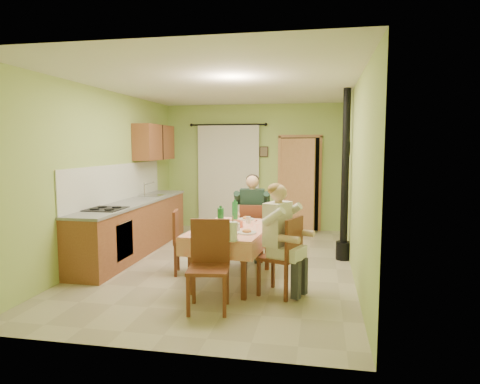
% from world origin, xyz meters
% --- Properties ---
extents(floor, '(4.00, 6.00, 0.01)m').
position_xyz_m(floor, '(0.00, 0.00, 0.00)').
color(floor, tan).
rests_on(floor, ground).
extents(room_shell, '(4.04, 6.04, 2.82)m').
position_xyz_m(room_shell, '(0.00, 0.00, 1.82)').
color(room_shell, '#A8C464').
rests_on(room_shell, ground).
extents(kitchen_run, '(0.64, 3.64, 1.56)m').
position_xyz_m(kitchen_run, '(-1.71, 0.40, 0.48)').
color(kitchen_run, brown).
rests_on(kitchen_run, ground).
extents(upper_cabinets, '(0.35, 1.40, 0.70)m').
position_xyz_m(upper_cabinets, '(-1.82, 1.70, 1.95)').
color(upper_cabinets, brown).
rests_on(upper_cabinets, room_shell).
extents(curtain, '(1.70, 0.07, 2.22)m').
position_xyz_m(curtain, '(-0.55, 2.90, 1.26)').
color(curtain, black).
rests_on(curtain, ground).
extents(doorway, '(0.96, 0.40, 2.15)m').
position_xyz_m(doorway, '(1.03, 2.89, 1.05)').
color(doorway, black).
rests_on(doorway, ground).
extents(dining_table, '(1.11, 1.69, 0.76)m').
position_xyz_m(dining_table, '(0.32, -0.85, 0.38)').
color(dining_table, '#EA927A').
rests_on(dining_table, ground).
extents(tableware, '(0.80, 1.64, 0.33)m').
position_xyz_m(tableware, '(0.33, -0.96, 0.83)').
color(tableware, white).
rests_on(tableware, dining_table).
extents(chair_far, '(0.42, 0.42, 0.94)m').
position_xyz_m(chair_far, '(0.42, 0.27, 0.29)').
color(chair_far, brown).
rests_on(chair_far, ground).
extents(chair_near, '(0.52, 0.52, 1.03)m').
position_xyz_m(chair_near, '(0.27, -1.93, 0.29)').
color(chair_near, brown).
rests_on(chair_near, ground).
extents(chair_right, '(0.57, 0.57, 1.00)m').
position_xyz_m(chair_right, '(1.03, -1.28, 0.29)').
color(chair_right, brown).
rests_on(chair_right, ground).
extents(chair_left, '(0.46, 0.46, 0.94)m').
position_xyz_m(chair_left, '(-0.41, -0.63, 0.29)').
color(chair_left, brown).
rests_on(chair_left, ground).
extents(man_far, '(0.61, 0.49, 1.39)m').
position_xyz_m(man_far, '(0.42, 0.28, 0.88)').
color(man_far, '#192D23').
rests_on(man_far, chair_far).
extents(man_right, '(0.59, 0.65, 1.39)m').
position_xyz_m(man_right, '(1.02, -1.27, 0.88)').
color(man_right, silver).
rests_on(man_right, chair_right).
extents(stove_flue, '(0.24, 0.24, 2.80)m').
position_xyz_m(stove_flue, '(1.90, 0.60, 1.02)').
color(stove_flue, black).
rests_on(stove_flue, ground).
extents(picture_back, '(0.19, 0.03, 0.23)m').
position_xyz_m(picture_back, '(0.25, 2.97, 1.75)').
color(picture_back, black).
rests_on(picture_back, room_shell).
extents(picture_right, '(0.03, 0.31, 0.21)m').
position_xyz_m(picture_right, '(1.97, 1.20, 1.85)').
color(picture_right, brown).
rests_on(picture_right, room_shell).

